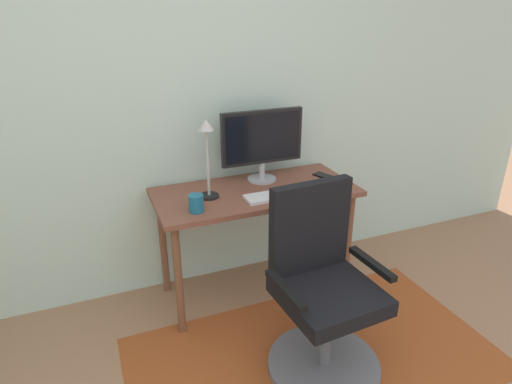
% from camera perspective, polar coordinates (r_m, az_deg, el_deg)
% --- Properties ---
extents(wall_back, '(6.00, 0.10, 2.60)m').
position_cam_1_polar(wall_back, '(2.63, -12.99, 13.39)').
color(wall_back, silver).
rests_on(wall_back, ground).
extents(area_rug, '(1.92, 1.05, 0.01)m').
position_cam_1_polar(area_rug, '(2.50, 7.58, -20.53)').
color(area_rug, '#9F4920').
rests_on(area_rug, ground).
extents(desk, '(1.20, 0.55, 0.71)m').
position_cam_1_polar(desk, '(2.63, -0.04, -1.51)').
color(desk, brown).
rests_on(desk, ground).
extents(monitor, '(0.52, 0.18, 0.44)m').
position_cam_1_polar(monitor, '(2.66, 0.81, 6.85)').
color(monitor, '#B2B2B7').
rests_on(monitor, desk).
extents(keyboard, '(0.43, 0.13, 0.02)m').
position_cam_1_polar(keyboard, '(2.51, 3.34, -0.34)').
color(keyboard, white).
rests_on(keyboard, desk).
extents(computer_mouse, '(0.06, 0.10, 0.03)m').
position_cam_1_polar(computer_mouse, '(2.62, 9.23, 0.66)').
color(computer_mouse, white).
rests_on(computer_mouse, desk).
extents(coffee_cup, '(0.08, 0.08, 0.10)m').
position_cam_1_polar(coffee_cup, '(2.32, -7.86, -1.48)').
color(coffee_cup, '#1C6686').
rests_on(coffee_cup, desk).
extents(cell_phone, '(0.11, 0.16, 0.01)m').
position_cam_1_polar(cell_phone, '(2.83, 8.96, 2.10)').
color(cell_phone, black).
rests_on(cell_phone, desk).
extents(desk_lamp, '(0.11, 0.11, 0.45)m').
position_cam_1_polar(desk_lamp, '(2.40, -6.46, 5.75)').
color(desk_lamp, black).
rests_on(desk_lamp, desk).
extents(office_chair, '(0.57, 0.57, 0.97)m').
position_cam_1_polar(office_chair, '(2.22, 8.67, -14.44)').
color(office_chair, slate).
rests_on(office_chair, ground).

